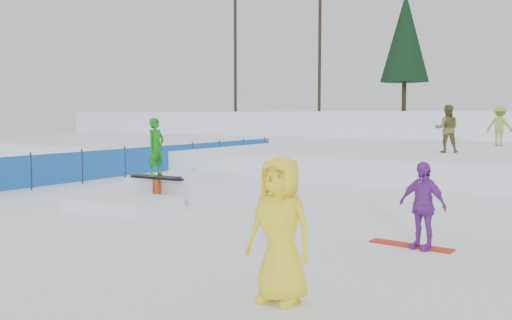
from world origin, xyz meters
The scene contains 10 objects.
ground centered at (0.00, 0.00, 0.00)m, with size 120.00×120.00×0.00m, color white.
snow_berm centered at (0.00, 30.00, 1.20)m, with size 60.00×14.00×2.40m, color white.
snow_midrise centered at (0.00, 16.00, 0.40)m, with size 50.00×18.00×0.80m, color white.
safety_fence centered at (-6.50, 6.60, 0.55)m, with size 0.05×16.00×1.10m.
walker_olive centered at (2.73, 11.81, 1.68)m, with size 0.86×0.67×1.76m, color brown.
walker_ygreen centered at (3.67, 17.69, 1.69)m, with size 1.15×0.66×1.79m, color olive.
spectator_purple centered at (5.19, -0.48, 0.72)m, with size 0.84×0.35×1.44m, color purple.
spectator_yellow centered at (4.50, -3.99, 0.86)m, with size 0.84×0.55×1.72m, color yellow.
loose_board_red centered at (5.00, -0.39, 0.01)m, with size 1.40×0.28×0.03m, color #B4230F.
jib_rail_feature centered at (-1.75, 1.53, 0.30)m, with size 2.60×4.40×2.11m.
Camera 1 is at (7.68, -9.72, 2.20)m, focal length 40.00 mm.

